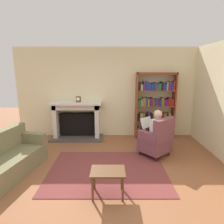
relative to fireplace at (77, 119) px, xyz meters
The scene contains 12 objects.
ground 2.56m from the fireplace, 67.20° to the right, with size 14.00×14.00×0.00m, color brown.
back_wall 1.25m from the fireplace, 14.46° to the left, with size 5.60×0.10×2.70m, color beige.
side_wall_right 3.84m from the fireplace, 16.20° to the right, with size 0.10×5.20×2.70m, color beige.
area_rug 2.30m from the fireplace, 64.20° to the right, with size 2.40×1.80×0.01m, color brown.
fireplace is the anchor object (origin of this frame).
mantel_clock 0.63m from the fireplace, 50.28° to the right, with size 0.14×0.14×0.16m.
bookshelf 2.39m from the fireplace, ahead, with size 1.17×0.32×1.97m.
armchair_reading 2.51m from the fireplace, 31.27° to the right, with size 0.89×0.89×0.97m.
seated_reader 2.40m from the fireplace, 30.41° to the right, with size 0.57×0.59×1.14m.
sofa_floral 2.43m from the fireplace, 115.17° to the right, with size 1.05×1.81×0.85m.
side_table 2.97m from the fireplace, 70.38° to the right, with size 0.56×0.39×0.45m.
scattered_books 2.17m from the fireplace, 67.60° to the right, with size 0.33×0.26×0.03m.
Camera 1 is at (0.10, -3.32, 2.06)m, focal length 30.77 mm.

